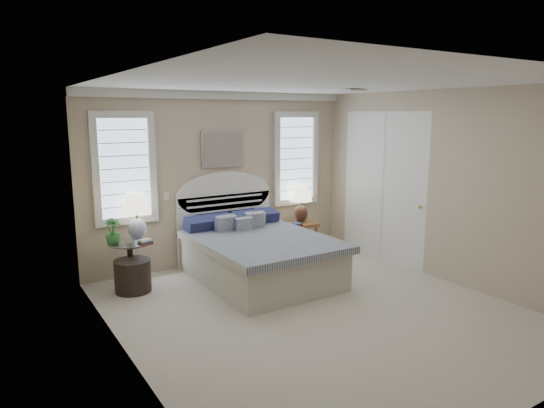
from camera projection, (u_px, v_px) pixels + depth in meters
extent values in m
cube|color=#BAAD9E|center=(317.00, 311.00, 5.87)|extent=(4.50, 5.00, 0.01)
cube|color=silver|center=(321.00, 82.00, 5.38)|extent=(4.50, 5.00, 0.01)
cube|color=tan|center=(223.00, 178.00, 7.71)|extent=(4.50, 0.02, 2.70)
cube|color=tan|center=(124.00, 225.00, 4.45)|extent=(0.02, 5.00, 2.70)
cube|color=tan|center=(446.00, 187.00, 6.81)|extent=(0.02, 5.00, 2.70)
cube|color=silver|center=(222.00, 95.00, 7.44)|extent=(4.50, 0.08, 0.12)
cube|color=#B2B2B2|center=(354.00, 90.00, 6.68)|extent=(0.30, 0.20, 0.02)
cube|color=silver|center=(166.00, 196.00, 7.24)|extent=(0.08, 0.01, 0.12)
cube|color=#ACC4DB|center=(124.00, 168.00, 6.83)|extent=(0.90, 0.06, 1.60)
cube|color=#ACC4DB|center=(296.00, 158.00, 8.38)|extent=(0.90, 0.06, 1.60)
cube|color=silver|center=(223.00, 149.00, 7.59)|extent=(0.74, 0.04, 0.58)
cube|color=white|center=(383.00, 187.00, 7.82)|extent=(0.02, 1.80, 2.40)
cube|color=#BBB8A4|center=(261.00, 262.00, 6.93)|extent=(1.60, 2.10, 0.55)
cube|color=navy|center=(262.00, 241.00, 6.83)|extent=(1.72, 2.15, 0.10)
cube|color=white|center=(225.00, 228.00, 7.80)|extent=(1.62, 0.08, 1.10)
cube|color=navy|center=(210.00, 223.00, 7.33)|extent=(0.75, 0.31, 0.23)
cube|color=navy|center=(255.00, 217.00, 7.75)|extent=(0.75, 0.31, 0.23)
cube|color=navy|center=(225.00, 226.00, 7.22)|extent=(0.33, 0.20, 0.34)
cube|color=navy|center=(254.00, 222.00, 7.48)|extent=(0.33, 0.20, 0.34)
cube|color=navy|center=(243.00, 227.00, 7.27)|extent=(0.28, 0.14, 0.29)
cylinder|color=black|center=(132.00, 285.00, 6.71)|extent=(0.32, 0.32, 0.03)
cylinder|color=black|center=(131.00, 266.00, 6.66)|extent=(0.08, 0.08, 0.60)
cylinder|color=silver|center=(130.00, 243.00, 6.60)|extent=(0.56, 0.56, 0.02)
cube|color=olive|center=(301.00, 225.00, 8.25)|extent=(0.50, 0.40, 0.06)
cube|color=olive|center=(301.00, 243.00, 8.31)|extent=(0.44, 0.34, 0.03)
cube|color=olive|center=(297.00, 243.00, 8.07)|extent=(0.04, 0.04, 0.47)
cube|color=olive|center=(287.00, 239.00, 8.32)|extent=(0.04, 0.04, 0.47)
cube|color=olive|center=(316.00, 240.00, 8.28)|extent=(0.04, 0.04, 0.47)
cube|color=olive|center=(305.00, 236.00, 8.53)|extent=(0.04, 0.04, 0.47)
cylinder|color=black|center=(133.00, 276.00, 6.50)|extent=(0.55, 0.55, 0.44)
cylinder|color=white|center=(138.00, 238.00, 6.79)|extent=(0.15, 0.15, 0.03)
ellipsoid|color=white|center=(137.00, 229.00, 6.76)|extent=(0.27, 0.27, 0.31)
cylinder|color=gold|center=(137.00, 216.00, 6.73)|extent=(0.04, 0.04, 0.11)
cylinder|color=black|center=(301.00, 221.00, 8.34)|extent=(0.15, 0.15, 0.03)
ellipsoid|color=black|center=(301.00, 214.00, 8.32)|extent=(0.28, 0.28, 0.30)
cylinder|color=gold|center=(301.00, 203.00, 8.28)|extent=(0.04, 0.04, 0.11)
imported|color=#31742E|center=(113.00, 232.00, 6.44)|extent=(0.24, 0.24, 0.36)
cube|color=maroon|center=(145.00, 244.00, 6.49)|extent=(0.20, 0.16, 0.02)
cube|color=navy|center=(145.00, 242.00, 6.49)|extent=(0.19, 0.15, 0.02)
cube|color=beige|center=(145.00, 240.00, 6.49)|extent=(0.18, 0.14, 0.02)
cube|color=maroon|center=(297.00, 225.00, 8.03)|extent=(0.19, 0.14, 0.02)
cube|color=navy|center=(297.00, 224.00, 8.03)|extent=(0.18, 0.14, 0.02)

